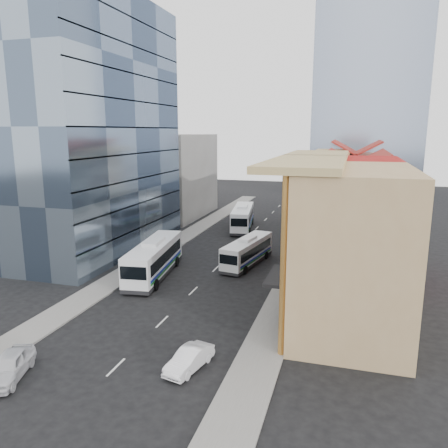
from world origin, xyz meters
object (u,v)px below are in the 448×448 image
(bus_left_near, at_px, (154,258))
(bus_left_far, at_px, (243,217))
(bus_right, at_px, (247,251))
(sedan_left, at_px, (9,366))
(sedan_right, at_px, (189,359))
(shophouse_tan, at_px, (353,248))
(office_tower, at_px, (91,128))

(bus_left_near, height_order, bus_left_far, bus_left_near)
(bus_left_near, bearing_deg, bus_left_far, 74.66)
(bus_right, height_order, sedan_left, bus_right)
(bus_left_far, relative_size, sedan_right, 2.87)
(shophouse_tan, relative_size, sedan_right, 3.51)
(sedan_right, bearing_deg, bus_left_far, 112.32)
(office_tower, distance_m, sedan_right, 35.19)
(office_tower, distance_m, bus_left_far, 25.49)
(bus_left_near, distance_m, bus_right, 10.52)
(bus_left_near, xyz_separation_m, sedan_left, (-0.21, -19.80, -1.14))
(bus_right, distance_m, sedan_right, 22.40)
(office_tower, bearing_deg, sedan_right, -47.95)
(office_tower, bearing_deg, bus_left_near, -34.70)
(office_tower, distance_m, bus_left_near, 19.34)
(bus_left_near, bearing_deg, sedan_right, -65.60)
(bus_left_far, distance_m, bus_right, 18.08)
(bus_left_far, relative_size, bus_right, 1.17)
(bus_left_near, distance_m, sedan_right, 18.60)
(sedan_left, bearing_deg, shophouse_tan, 17.27)
(bus_left_near, distance_m, bus_left_far, 24.19)
(shophouse_tan, distance_m, bus_left_far, 34.13)
(sedan_right, bearing_deg, bus_left_near, 134.91)
(bus_left_far, xyz_separation_m, sedan_right, (6.53, -39.72, -1.18))
(sedan_left, bearing_deg, office_tower, 94.17)
(office_tower, distance_m, sedan_left, 33.37)
(bus_left_near, bearing_deg, office_tower, 137.77)
(sedan_left, relative_size, sedan_right, 1.15)
(bus_left_far, bearing_deg, office_tower, -142.55)
(bus_left_far, bearing_deg, shophouse_tan, -70.95)
(bus_left_near, relative_size, bus_right, 1.22)
(bus_left_far, distance_m, sedan_left, 43.92)
(shophouse_tan, relative_size, sedan_left, 3.04)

